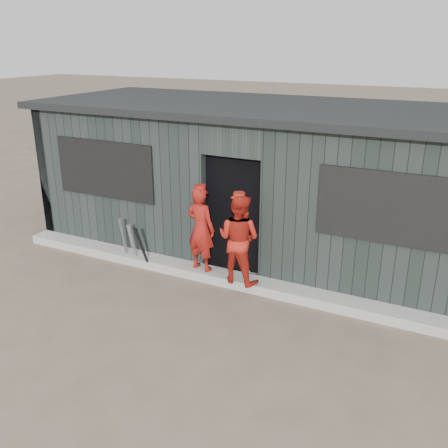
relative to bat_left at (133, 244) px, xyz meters
The scene contains 9 objects.
ground 2.41m from the bat_left, 45.19° to the right, with size 80.00×80.00×0.00m, color brown.
curb 1.71m from the bat_left, ahead, with size 8.00×0.36×0.15m, color #A0A19C.
bat_left is the anchor object (origin of this frame).
bat_mid 0.22m from the bat_left, 169.29° to the left, with size 0.07×0.07×0.86m, color slate.
bat_right 0.32m from the bat_left, 23.69° to the right, with size 0.07×0.07×0.85m, color black.
player_red_left 1.35m from the bat_left, ahead, with size 0.51×0.33×1.39m, color maroon.
player_red_right 2.03m from the bat_left, ahead, with size 0.68×0.53×1.40m, color red.
player_grey_back 2.05m from the bat_left, 18.62° to the left, with size 0.64×0.41×1.30m, color #ADADAD.
dugout 2.63m from the bat_left, 47.26° to the left, with size 8.30×3.30×2.62m.
Camera 1 is at (3.20, -4.61, 3.65)m, focal length 40.00 mm.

